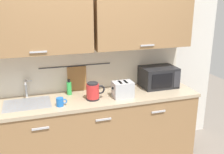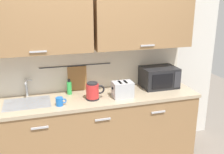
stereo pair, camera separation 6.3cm
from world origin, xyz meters
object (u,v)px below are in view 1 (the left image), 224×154
Objects in this scene: microwave at (158,77)px; electric_kettle at (93,91)px; dish_soap_bottle at (69,88)px; mug_near_sink at (60,102)px; toaster at (123,89)px.

microwave is 0.96m from electric_kettle.
electric_kettle is (-0.94, -0.18, -0.03)m from microwave.
dish_soap_bottle is at bearing 134.76° from electric_kettle.
microwave is 3.83× the size of mug_near_sink.
electric_kettle reaches higher than toaster.
electric_kettle is 0.89× the size of toaster.
electric_kettle is at bearing -45.24° from dish_soap_bottle.
electric_kettle is at bearing 11.43° from mug_near_sink.
microwave is 1.80× the size of toaster.
toaster reaches higher than mug_near_sink.
toaster is (-0.58, -0.21, -0.04)m from microwave.
dish_soap_bottle is 1.63× the size of mug_near_sink.
electric_kettle is at bearing 174.58° from toaster.
microwave is at bearing 10.83° from electric_kettle.
toaster is at bearing -24.90° from dish_soap_bottle.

